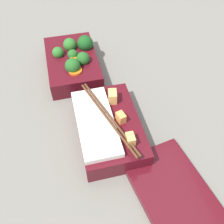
# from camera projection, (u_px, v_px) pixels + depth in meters

# --- Properties ---
(ground_plane) EXTENTS (3.00, 3.00, 0.00)m
(ground_plane) POSITION_uv_depth(u_px,v_px,m) (90.00, 96.00, 0.66)
(ground_plane) COLOR slate
(bento_tray_vegetable) EXTENTS (0.21, 0.13, 0.08)m
(bento_tray_vegetable) POSITION_uv_depth(u_px,v_px,m) (73.00, 62.00, 0.70)
(bento_tray_vegetable) COLOR #510F19
(bento_tray_vegetable) RESTS_ON ground_plane
(bento_tray_rice) EXTENTS (0.21, 0.13, 0.07)m
(bento_tray_rice) POSITION_uv_depth(u_px,v_px,m) (107.00, 127.00, 0.56)
(bento_tray_rice) COLOR #510F19
(bento_tray_rice) RESTS_ON ground_plane
(bento_lid) EXTENTS (0.22, 0.16, 0.01)m
(bento_lid) POSITION_uv_depth(u_px,v_px,m) (173.00, 193.00, 0.49)
(bento_lid) COLOR #510F19
(bento_lid) RESTS_ON ground_plane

